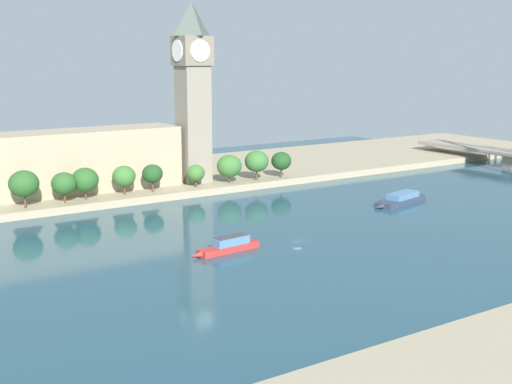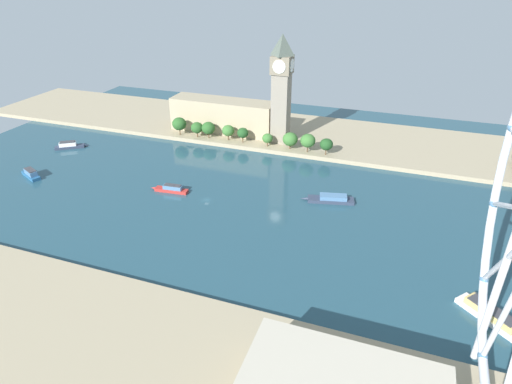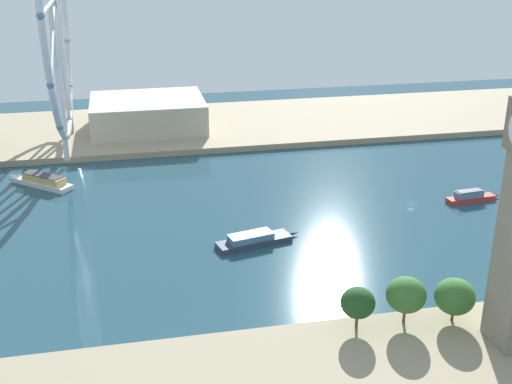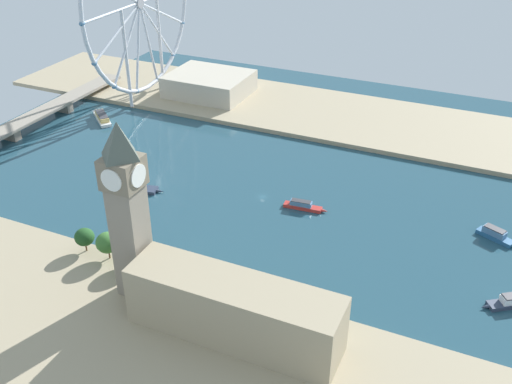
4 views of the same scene
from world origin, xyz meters
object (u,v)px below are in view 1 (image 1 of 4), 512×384
parliament_block (79,161)px  tour_boat_1 (401,199)px  clock_tower (193,89)px  tour_boat_0 (228,246)px

parliament_block → tour_boat_1: (82.96, 104.76, -14.12)m
parliament_block → clock_tower: bearing=81.6°
parliament_block → tour_boat_0: size_ratio=3.46×
clock_tower → tour_boat_0: (96.31, -40.87, -42.42)m
clock_tower → tour_boat_1: size_ratio=2.48×
clock_tower → tour_boat_0: bearing=-23.0°
parliament_block → tour_boat_1: parliament_block is taller
parliament_block → tour_boat_1: 134.38m
tour_boat_1 → tour_boat_0: bearing=-0.8°
tour_boat_0 → tour_boat_1: size_ratio=0.77×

